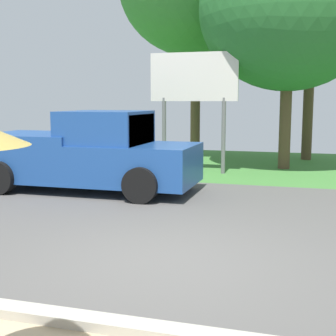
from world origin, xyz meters
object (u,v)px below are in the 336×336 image
object	(u,v)px
tree_center_back	(312,16)
pickup_truck	(88,154)
tree_left_far	(289,8)
roadside_billboard	(194,86)

from	to	relation	value
tree_center_back	pickup_truck	bearing A→B (deg)	-123.21
tree_left_far	tree_center_back	xyz separation A→B (m)	(0.67, 2.57, 0.18)
pickup_truck	roadside_billboard	distance (m)	4.24
roadside_billboard	tree_center_back	size ratio (longest dim) A/B	0.52
tree_center_back	roadside_billboard	bearing A→B (deg)	-128.22
pickup_truck	roadside_billboard	xyz separation A→B (m)	(1.73, 3.48, 1.68)
roadside_billboard	tree_left_far	world-z (taller)	tree_left_far
roadside_billboard	tree_center_back	world-z (taller)	tree_center_back
pickup_truck	tree_center_back	bearing A→B (deg)	59.04
pickup_truck	roadside_billboard	bearing A→B (deg)	65.78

